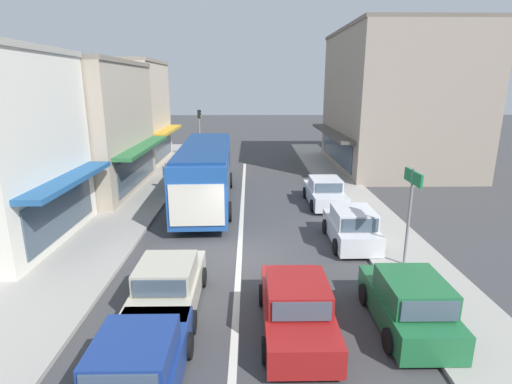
{
  "coord_description": "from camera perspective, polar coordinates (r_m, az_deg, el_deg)",
  "views": [
    {
      "loc": [
        0.41,
        -14.07,
        6.34
      ],
      "look_at": [
        0.71,
        4.79,
        1.2
      ],
      "focal_mm": 28.0,
      "sensor_mm": 36.0,
      "label": 1
    }
  ],
  "objects": [
    {
      "name": "ground_plane",
      "position": [
        15.44,
        -2.39,
        -9.02
      ],
      "size": [
        140.0,
        140.0,
        0.0
      ],
      "primitive_type": "plane",
      "color": "#3F3F42"
    },
    {
      "name": "parked_hatchback_kerb_second",
      "position": [
        16.69,
        13.48,
        -4.92
      ],
      "size": [
        1.82,
        3.7,
        1.54
      ],
      "color": "silver",
      "rests_on": "ground"
    },
    {
      "name": "sedan_adjacent_lane_trail",
      "position": [
        12.11,
        -12.48,
        -13.12
      ],
      "size": [
        1.91,
        4.2,
        1.47
      ],
      "color": "#B7B29E",
      "rests_on": "ground"
    },
    {
      "name": "pedestrian_with_handbag_near",
      "position": [
        24.57,
        -12.55,
        2.48
      ],
      "size": [
        0.66,
        0.37,
        1.63
      ],
      "color": "#232838",
      "rests_on": "sidewalk_left"
    },
    {
      "name": "kerb_right",
      "position": [
        21.81,
        14.54,
        -2.0
      ],
      "size": [
        2.8,
        44.0,
        0.12
      ],
      "primitive_type": "cube",
      "color": "#A39E96",
      "rests_on": "ground"
    },
    {
      "name": "shopfront_far_end",
      "position": [
        34.12,
        -19.33,
        10.55
      ],
      "size": [
        8.14,
        7.78,
        8.09
      ],
      "color": "beige",
      "rests_on": "ground"
    },
    {
      "name": "sedan_queue_gap_filler",
      "position": [
        10.94,
        5.8,
        -16.12
      ],
      "size": [
        1.91,
        4.21,
        1.47
      ],
      "color": "maroon",
      "rests_on": "ground"
    },
    {
      "name": "shopfront_mid_block",
      "position": [
        26.05,
        -25.16,
        8.24
      ],
      "size": [
        8.7,
        9.36,
        7.62
      ],
      "color": "#B2A38E",
      "rests_on": "ground"
    },
    {
      "name": "sedan_behind_bus_mid",
      "position": [
        9.26,
        -16.71,
        -23.35
      ],
      "size": [
        1.91,
        4.21,
        1.47
      ],
      "color": "navy",
      "rests_on": "ground"
    },
    {
      "name": "city_bus",
      "position": [
        21.53,
        -7.21,
        3.17
      ],
      "size": [
        3.03,
        10.94,
        3.23
      ],
      "color": "#1E4C99",
      "rests_on": "ground"
    },
    {
      "name": "parked_hatchback_kerb_front",
      "position": [
        11.69,
        20.95,
        -14.66
      ],
      "size": [
        1.83,
        3.71,
        1.54
      ],
      "color": "#1E6638",
      "rests_on": "ground"
    },
    {
      "name": "directional_road_sign",
      "position": [
        14.55,
        21.31,
        -0.41
      ],
      "size": [
        0.1,
        1.4,
        3.6
      ],
      "color": "gray",
      "rests_on": "ground"
    },
    {
      "name": "lane_centre_line",
      "position": [
        19.15,
        -2.09,
        -4.09
      ],
      "size": [
        0.2,
        28.0,
        0.01
      ],
      "primitive_type": "cube",
      "color": "silver",
      "rests_on": "ground"
    },
    {
      "name": "traffic_light_downstreet",
      "position": [
        34.83,
        -8.07,
        9.36
      ],
      "size": [
        0.32,
        0.24,
        4.2
      ],
      "color": "gray",
      "rests_on": "ground"
    },
    {
      "name": "sidewalk_left",
      "position": [
        22.23,
        -19.81,
        -2.07
      ],
      "size": [
        5.2,
        44.0,
        0.14
      ],
      "primitive_type": "cube",
      "color": "#A39E96",
      "rests_on": "ground"
    },
    {
      "name": "parked_sedan_kerb_third",
      "position": [
        21.85,
        9.78,
        -0.05
      ],
      "size": [
        1.94,
        4.22,
        1.47
      ],
      "color": "silver",
      "rests_on": "ground"
    },
    {
      "name": "building_right_far",
      "position": [
        32.66,
        19.38,
        12.26
      ],
      "size": [
        9.78,
        12.67,
        10.24
      ],
      "color": "gray",
      "rests_on": "ground"
    }
  ]
}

